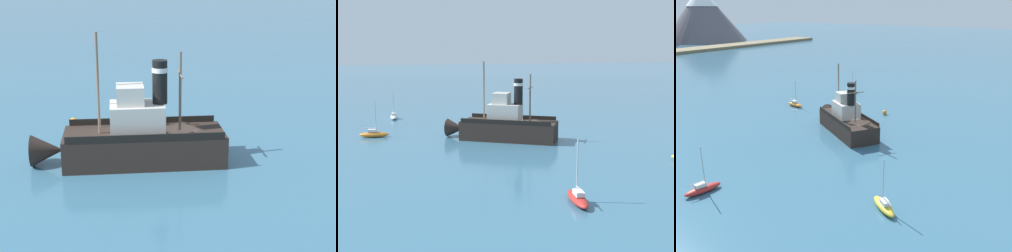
{
  "view_description": "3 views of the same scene",
  "coord_description": "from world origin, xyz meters",
  "views": [
    {
      "loc": [
        -29.35,
        23.3,
        14.33
      ],
      "look_at": [
        -1.75,
        2.41,
        3.49
      ],
      "focal_mm": 55.0,
      "sensor_mm": 36.0,
      "label": 1
    },
    {
      "loc": [
        -49.41,
        18.12,
        11.24
      ],
      "look_at": [
        2.16,
        2.66,
        1.57
      ],
      "focal_mm": 45.0,
      "sensor_mm": 36.0,
      "label": 2
    },
    {
      "loc": [
        -40.37,
        -25.72,
        17.88
      ],
      "look_at": [
        -1.08,
        1.84,
        1.78
      ],
      "focal_mm": 38.0,
      "sensor_mm": 36.0,
      "label": 3
    }
  ],
  "objects": [
    {
      "name": "mooring_buoy",
      "position": [
        12.51,
        2.68,
        0.39
      ],
      "size": [
        0.79,
        0.79,
        0.79
      ],
      "primitive_type": "sphere",
      "color": "orange",
      "rests_on": "ground"
    },
    {
      "name": "old_tugboat",
      "position": [
        1.24,
        3.16,
        1.83
      ],
      "size": [
        10.36,
        14.06,
        9.9
      ],
      "color": "#2D231E",
      "rests_on": "ground"
    },
    {
      "name": "ground_plane",
      "position": [
        0.0,
        0.0,
        0.0
      ],
      "size": [
        600.0,
        600.0,
        0.0
      ],
      "primitive_type": "plane",
      "color": "#38667F"
    }
  ]
}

